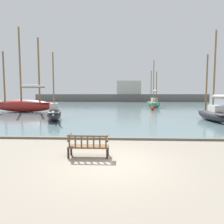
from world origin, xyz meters
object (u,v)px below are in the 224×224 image
Objects in this scene: park_bench at (88,145)px; sailboat_far_starboard at (54,113)px; sailboat_nearest_starboard at (23,104)px; sailboat_mid_port at (154,103)px; channel_buoy at (153,108)px; sailboat_mid_starboard at (214,113)px.

sailboat_far_starboard is (-5.16, 11.01, 0.26)m from park_bench.
sailboat_nearest_starboard is 1.81× the size of sailboat_far_starboard.
sailboat_mid_port is (7.39, 30.51, 0.42)m from park_bench.
sailboat_far_starboard is 16.50m from channel_buoy.
sailboat_mid_port reaches higher than channel_buoy.
sailboat_nearest_starboard reaches higher than channel_buoy.
sailboat_nearest_starboard is at bearing 122.60° from park_bench.
sailboat_mid_starboard is 15.00m from sailboat_far_starboard.
sailboat_nearest_starboard is at bearing 130.78° from sailboat_far_starboard.
sailboat_mid_starboard is 6.02× the size of channel_buoy.
channel_buoy is at bearing 11.09° from sailboat_nearest_starboard.
sailboat_mid_port reaches higher than sailboat_mid_starboard.
park_bench is 12.16m from sailboat_far_starboard.
sailboat_mid_port is (19.83, 11.05, -0.27)m from sailboat_nearest_starboard.
sailboat_nearest_starboard is 18.90m from channel_buoy.
sailboat_nearest_starboard is 23.82m from sailboat_mid_starboard.
sailboat_nearest_starboard reaches higher than sailboat_mid_starboard.
sailboat_far_starboard is 4.67× the size of channel_buoy.
sailboat_mid_starboard is (9.85, 11.06, 0.29)m from park_bench.
sailboat_nearest_starboard is 1.40× the size of sailboat_mid_starboard.
channel_buoy is at bearing 107.36° from sailboat_mid_starboard.
sailboat_far_starboard is (-15.00, -0.05, -0.03)m from sailboat_mid_starboard.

